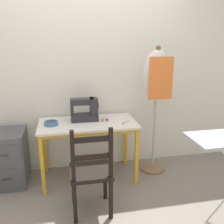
{
  "coord_description": "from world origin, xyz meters",
  "views": [
    {
      "loc": [
        -0.27,
        -2.51,
        1.68
      ],
      "look_at": [
        0.29,
        0.27,
        0.85
      ],
      "focal_mm": 40.0,
      "sensor_mm": 36.0,
      "label": 1
    }
  ],
  "objects_px": {
    "wooden_chair": "(91,172)",
    "filing_cabinet": "(9,158)",
    "sewing_machine": "(86,110)",
    "dress_form": "(157,81)",
    "thread_spool_near_machine": "(103,121)",
    "thread_spool_mid_table": "(107,119)",
    "fabric_bowl": "(51,123)",
    "scissors": "(125,123)"
  },
  "relations": [
    {
      "from": "wooden_chair",
      "to": "filing_cabinet",
      "type": "bearing_deg",
      "value": 140.65
    },
    {
      "from": "sewing_machine",
      "to": "dress_form",
      "type": "xyz_separation_m",
      "value": [
        0.87,
        -0.05,
        0.33
      ]
    },
    {
      "from": "thread_spool_near_machine",
      "to": "thread_spool_mid_table",
      "type": "relative_size",
      "value": 0.89
    },
    {
      "from": "fabric_bowl",
      "to": "dress_form",
      "type": "height_order",
      "value": "dress_form"
    },
    {
      "from": "thread_spool_mid_table",
      "to": "sewing_machine",
      "type": "bearing_deg",
      "value": 162.53
    },
    {
      "from": "sewing_machine",
      "to": "scissors",
      "type": "relative_size",
      "value": 2.66
    },
    {
      "from": "fabric_bowl",
      "to": "scissors",
      "type": "xyz_separation_m",
      "value": [
        0.85,
        -0.09,
        -0.02
      ]
    },
    {
      "from": "fabric_bowl",
      "to": "filing_cabinet",
      "type": "bearing_deg",
      "value": 170.74
    },
    {
      "from": "fabric_bowl",
      "to": "filing_cabinet",
      "type": "height_order",
      "value": "fabric_bowl"
    },
    {
      "from": "filing_cabinet",
      "to": "fabric_bowl",
      "type": "bearing_deg",
      "value": -9.26
    },
    {
      "from": "sewing_machine",
      "to": "filing_cabinet",
      "type": "distance_m",
      "value": 1.07
    },
    {
      "from": "scissors",
      "to": "wooden_chair",
      "type": "distance_m",
      "value": 0.79
    },
    {
      "from": "filing_cabinet",
      "to": "thread_spool_mid_table",
      "type": "bearing_deg",
      "value": -3.02
    },
    {
      "from": "scissors",
      "to": "filing_cabinet",
      "type": "bearing_deg",
      "value": 172.69
    },
    {
      "from": "wooden_chair",
      "to": "filing_cabinet",
      "type": "height_order",
      "value": "wooden_chair"
    },
    {
      "from": "sewing_machine",
      "to": "wooden_chair",
      "type": "height_order",
      "value": "sewing_machine"
    },
    {
      "from": "dress_form",
      "to": "scissors",
      "type": "bearing_deg",
      "value": -161.78
    },
    {
      "from": "sewing_machine",
      "to": "thread_spool_near_machine",
      "type": "distance_m",
      "value": 0.24
    },
    {
      "from": "wooden_chair",
      "to": "scissors",
      "type": "bearing_deg",
      "value": 49.64
    },
    {
      "from": "fabric_bowl",
      "to": "scissors",
      "type": "height_order",
      "value": "fabric_bowl"
    },
    {
      "from": "sewing_machine",
      "to": "thread_spool_near_machine",
      "type": "xyz_separation_m",
      "value": [
        0.19,
        -0.1,
        -0.11
      ]
    },
    {
      "from": "filing_cabinet",
      "to": "dress_form",
      "type": "distance_m",
      "value": 1.99
    },
    {
      "from": "sewing_machine",
      "to": "dress_form",
      "type": "relative_size",
      "value": 0.21
    },
    {
      "from": "fabric_bowl",
      "to": "filing_cabinet",
      "type": "relative_size",
      "value": 0.24
    },
    {
      "from": "thread_spool_mid_table",
      "to": "wooden_chair",
      "type": "bearing_deg",
      "value": -112.64
    },
    {
      "from": "fabric_bowl",
      "to": "thread_spool_mid_table",
      "type": "bearing_deg",
      "value": 1.96
    },
    {
      "from": "filing_cabinet",
      "to": "dress_form",
      "type": "relative_size",
      "value": 0.4
    },
    {
      "from": "fabric_bowl",
      "to": "dress_form",
      "type": "distance_m",
      "value": 1.35
    },
    {
      "from": "dress_form",
      "to": "sewing_machine",
      "type": "bearing_deg",
      "value": 176.74
    },
    {
      "from": "sewing_machine",
      "to": "filing_cabinet",
      "type": "height_order",
      "value": "sewing_machine"
    },
    {
      "from": "thread_spool_near_machine",
      "to": "wooden_chair",
      "type": "height_order",
      "value": "wooden_chair"
    },
    {
      "from": "wooden_chair",
      "to": "filing_cabinet",
      "type": "distance_m",
      "value": 1.16
    },
    {
      "from": "fabric_bowl",
      "to": "thread_spool_mid_table",
      "type": "xyz_separation_m",
      "value": [
        0.65,
        0.02,
        -0.0
      ]
    },
    {
      "from": "fabric_bowl",
      "to": "thread_spool_mid_table",
      "type": "distance_m",
      "value": 0.65
    },
    {
      "from": "dress_form",
      "to": "thread_spool_near_machine",
      "type": "bearing_deg",
      "value": -175.61
    },
    {
      "from": "wooden_chair",
      "to": "dress_form",
      "type": "relative_size",
      "value": 0.58
    },
    {
      "from": "thread_spool_mid_table",
      "to": "scissors",
      "type": "bearing_deg",
      "value": -30.32
    },
    {
      "from": "thread_spool_near_machine",
      "to": "thread_spool_mid_table",
      "type": "xyz_separation_m",
      "value": [
        0.06,
        0.02,
        0.0
      ]
    },
    {
      "from": "thread_spool_near_machine",
      "to": "thread_spool_mid_table",
      "type": "bearing_deg",
      "value": 23.19
    },
    {
      "from": "dress_form",
      "to": "thread_spool_mid_table",
      "type": "bearing_deg",
      "value": -177.45
    },
    {
      "from": "sewing_machine",
      "to": "filing_cabinet",
      "type": "bearing_deg",
      "value": -179.06
    },
    {
      "from": "thread_spool_mid_table",
      "to": "filing_cabinet",
      "type": "xyz_separation_m",
      "value": [
        -1.17,
        0.06,
        -0.42
      ]
    }
  ]
}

